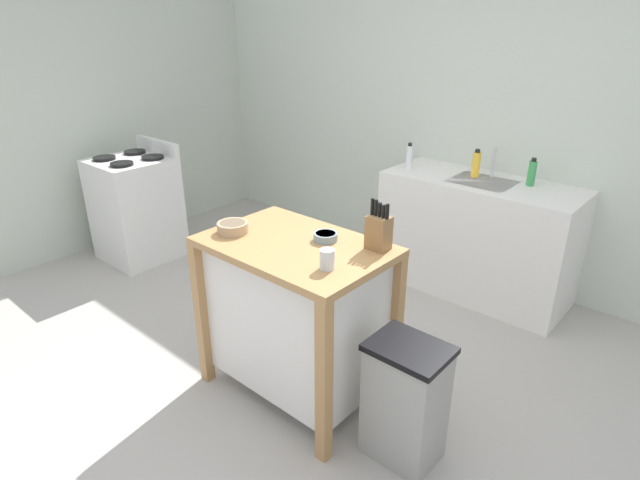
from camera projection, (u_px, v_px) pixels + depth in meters
The scene contains 15 objects.
ground_plane at pixel (291, 392), 2.95m from camera, with size 6.69×6.69×0.00m, color #ADA8A0.
wall_back at pixel (484, 114), 3.93m from camera, with size 5.69×0.10×2.60m, color silver.
wall_left at pixel (124, 98), 4.68m from camera, with size 0.10×2.76×2.60m, color beige.
kitchen_island at pixel (296, 311), 2.79m from camera, with size 0.97×0.65×0.92m.
knife_block at pixel (379, 231), 2.52m from camera, with size 0.11×0.09×0.25m.
bowl_ceramic_small at pixel (326, 236), 2.64m from camera, with size 0.13×0.13×0.04m.
bowl_ceramic_wide at pixel (233, 227), 2.74m from camera, with size 0.17×0.17×0.06m.
drinking_cup at pixel (327, 259), 2.33m from camera, with size 0.07×0.07×0.10m.
trash_bin at pixel (405, 401), 2.41m from camera, with size 0.36×0.28×0.63m.
sink_counter at pixel (476, 236), 3.90m from camera, with size 1.41×0.60×0.89m.
sink_faucet at pixel (493, 162), 3.78m from camera, with size 0.02×0.02×0.22m.
bottle_dish_soap at pixel (532, 173), 3.58m from camera, with size 0.06×0.06×0.20m.
bottle_hand_soap at pixel (409, 156), 4.01m from camera, with size 0.05×0.05×0.20m.
bottle_spray_cleaner at pixel (476, 164), 3.78m from camera, with size 0.06×0.06×0.21m.
stove at pixel (136, 208), 4.46m from camera, with size 0.60×0.60×1.01m.
Camera 1 is at (1.67, -1.67, 1.98)m, focal length 28.79 mm.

